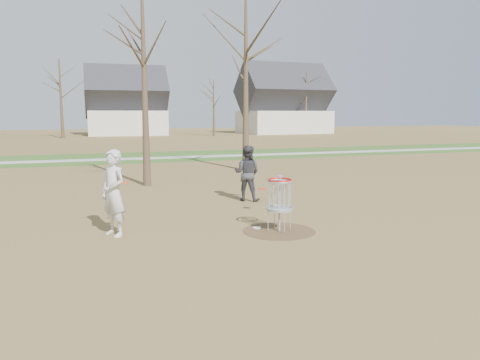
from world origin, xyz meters
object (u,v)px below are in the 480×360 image
at_px(disc_grounded, 257,228).
at_px(player_throwing, 247,173).
at_px(player_standing, 114,193).
at_px(disc_golf_basket, 280,195).

bearing_deg(disc_grounded, player_throwing, 73.49).
relative_size(player_standing, disc_golf_basket, 1.52).
height_order(player_standing, disc_golf_basket, player_standing).
relative_size(player_standing, disc_grounded, 9.34).
height_order(player_throwing, disc_golf_basket, player_throwing).
xyz_separation_m(player_throwing, disc_golf_basket, (-0.67, -4.11, -0.01)).
bearing_deg(player_throwing, disc_golf_basket, 117.15).
bearing_deg(disc_golf_basket, player_throwing, 80.77).
xyz_separation_m(player_standing, disc_golf_basket, (3.86, -0.92, -0.11)).
xyz_separation_m(disc_grounded, disc_golf_basket, (0.42, -0.44, 0.89)).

